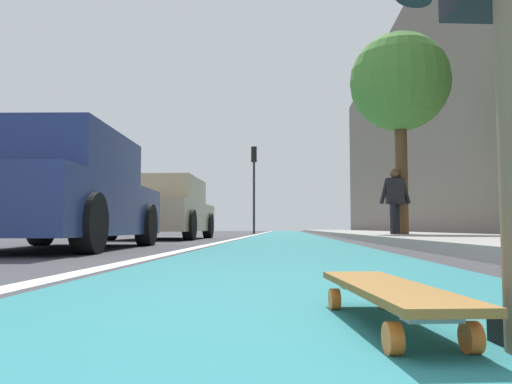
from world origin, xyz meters
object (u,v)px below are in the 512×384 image
(skateboard, at_px, (388,292))
(street_tree_mid, at_px, (400,84))
(pedestrian_distant, at_px, (395,199))
(parked_car_mid, at_px, (164,210))
(parked_car_near, at_px, (60,194))
(traffic_light, at_px, (254,174))

(skateboard, bearing_deg, street_tree_mid, -12.92)
(street_tree_mid, height_order, pedestrian_distant, street_tree_mid)
(parked_car_mid, bearing_deg, parked_car_near, -178.84)
(skateboard, bearing_deg, pedestrian_distant, -12.11)
(parked_car_mid, bearing_deg, street_tree_mid, -93.19)
(parked_car_mid, height_order, street_tree_mid, street_tree_mid)
(parked_car_near, xyz_separation_m, pedestrian_distant, (5.66, -5.44, 0.24))
(skateboard, relative_size, street_tree_mid, 0.17)
(parked_car_near, bearing_deg, parked_car_mid, 1.16)
(parked_car_mid, relative_size, pedestrian_distant, 2.69)
(parked_car_near, bearing_deg, traffic_light, -3.59)
(skateboard, height_order, parked_car_mid, parked_car_mid)
(street_tree_mid, relative_size, pedestrian_distant, 2.99)
(parked_car_near, height_order, parked_car_mid, parked_car_mid)
(skateboard, relative_size, parked_car_mid, 0.19)
(parked_car_mid, xyz_separation_m, pedestrian_distant, (-0.48, -5.57, 0.22))
(pedestrian_distant, bearing_deg, traffic_light, 16.15)
(street_tree_mid, bearing_deg, skateboard, 167.08)
(skateboard, relative_size, parked_car_near, 0.20)
(parked_car_near, distance_m, street_tree_mid, 8.65)
(parked_car_mid, height_order, traffic_light, traffic_light)
(parked_car_mid, distance_m, street_tree_mid, 6.51)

